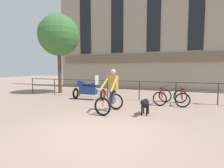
{
  "coord_description": "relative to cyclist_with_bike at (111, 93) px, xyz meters",
  "views": [
    {
      "loc": [
        1.91,
        -4.18,
        1.72
      ],
      "look_at": [
        -0.72,
        2.86,
        1.05
      ],
      "focal_mm": 28.0,
      "sensor_mm": 36.0,
      "label": 1
    }
  ],
  "objects": [
    {
      "name": "building_facade",
      "position": [
        0.52,
        8.76,
        4.98
      ],
      "size": [
        18.0,
        0.72,
        11.54
      ],
      "color": "gray",
      "rests_on": "ground_plane"
    },
    {
      "name": "ground_plane",
      "position": [
        0.52,
        -2.23,
        -0.76
      ],
      "size": [
        60.0,
        60.0,
        0.0
      ],
      "primitive_type": "plane",
      "color": "gray"
    },
    {
      "name": "tree_canalside_left",
      "position": [
        -5.3,
        3.82,
        3.22
      ],
      "size": [
        2.81,
        2.81,
        5.41
      ],
      "color": "brown",
      "rests_on": "ground_plane"
    },
    {
      "name": "parked_bicycle_mid_left",
      "position": [
        2.66,
        2.31,
        -0.41
      ],
      "size": [
        0.74,
        1.15,
        0.86
      ],
      "rotation": [
        0.0,
        0.0,
        3.21
      ],
      "color": "black",
      "rests_on": "ground_plane"
    },
    {
      "name": "parked_motorcycle",
      "position": [
        -2.13,
        2.11,
        -0.2
      ],
      "size": [
        1.79,
        0.69,
        1.35
      ],
      "rotation": [
        0.0,
        0.0,
        1.61
      ],
      "color": "black",
      "rests_on": "ground_plane"
    },
    {
      "name": "dog",
      "position": [
        1.35,
        -0.04,
        -0.34
      ],
      "size": [
        0.29,
        0.92,
        0.62
      ],
      "rotation": [
        0.0,
        0.0,
        -0.02
      ],
      "color": "black",
      "rests_on": "ground_plane"
    },
    {
      "name": "cyclist_with_bike",
      "position": [
        0.0,
        0.0,
        0.0
      ],
      "size": [
        0.81,
        1.24,
        1.7
      ],
      "rotation": [
        0.0,
        0.0,
        -0.12
      ],
      "color": "black",
      "rests_on": "ground_plane"
    },
    {
      "name": "canal_railing",
      "position": [
        0.52,
        2.97,
        -0.05
      ],
      "size": [
        15.05,
        0.05,
        1.05
      ],
      "color": "#2D2B28",
      "rests_on": "ground_plane"
    },
    {
      "name": "parked_bicycle_near_lamp",
      "position": [
        1.8,
        2.31,
        -0.41
      ],
      "size": [
        0.83,
        1.2,
        0.86
      ],
      "rotation": [
        0.0,
        0.0,
        2.98
      ],
      "color": "black",
      "rests_on": "ground_plane"
    }
  ]
}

